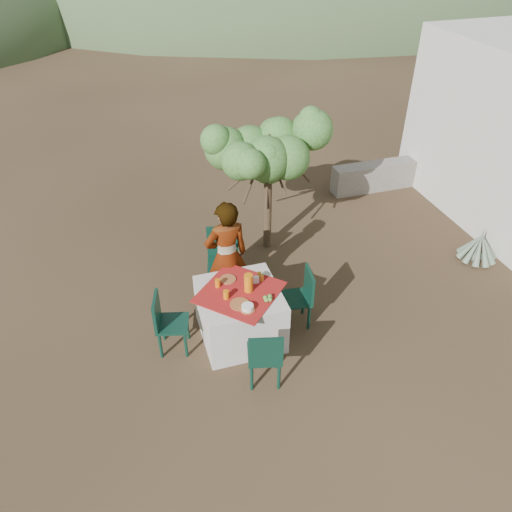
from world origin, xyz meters
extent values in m
plane|color=#312216|center=(0.00, 0.00, 0.00)|extent=(160.00, 160.00, 0.00)
cube|color=silver|center=(-0.52, 0.18, 0.38)|extent=(1.02, 1.02, 0.75)
cube|color=maroon|center=(-0.52, 0.18, 0.76)|extent=(1.30, 1.30, 0.01)
cylinder|color=black|center=(-0.72, 1.04, 0.24)|extent=(0.05, 0.05, 0.49)
cylinder|color=black|center=(-0.36, 0.96, 0.24)|extent=(0.05, 0.05, 0.49)
cylinder|color=black|center=(-0.63, 1.40, 0.24)|extent=(0.05, 0.05, 0.49)
cylinder|color=black|center=(-0.27, 1.32, 0.24)|extent=(0.05, 0.05, 0.49)
cube|color=black|center=(-0.50, 1.18, 0.49)|extent=(0.55, 0.55, 0.04)
cube|color=black|center=(-0.45, 1.38, 0.75)|extent=(0.45, 0.15, 0.48)
cylinder|color=black|center=(-0.25, -0.52, 0.22)|extent=(0.04, 0.04, 0.43)
cylinder|color=black|center=(-0.57, -0.44, 0.22)|extent=(0.04, 0.04, 0.43)
cylinder|color=black|center=(-0.33, -0.83, 0.22)|extent=(0.04, 0.04, 0.43)
cylinder|color=black|center=(-0.64, -0.75, 0.22)|extent=(0.04, 0.04, 0.43)
cube|color=black|center=(-0.45, -0.63, 0.43)|extent=(0.49, 0.49, 0.04)
cube|color=black|center=(-0.49, -0.81, 0.66)|extent=(0.40, 0.13, 0.42)
cylinder|color=black|center=(-1.29, 0.01, 0.21)|extent=(0.04, 0.04, 0.43)
cylinder|color=black|center=(-1.21, 0.32, 0.21)|extent=(0.04, 0.04, 0.43)
cylinder|color=black|center=(-1.61, 0.09, 0.21)|extent=(0.04, 0.04, 0.43)
cylinder|color=black|center=(-1.52, 0.40, 0.21)|extent=(0.04, 0.04, 0.43)
cube|color=black|center=(-1.41, 0.20, 0.43)|extent=(0.48, 0.48, 0.04)
cube|color=black|center=(-1.58, 0.25, 0.65)|extent=(0.14, 0.39, 0.42)
cylinder|color=black|center=(0.12, 0.38, 0.21)|extent=(0.04, 0.04, 0.43)
cylinder|color=black|center=(0.08, 0.06, 0.21)|extent=(0.04, 0.04, 0.43)
cylinder|color=black|center=(0.44, 0.34, 0.21)|extent=(0.04, 0.04, 0.43)
cylinder|color=black|center=(0.40, 0.02, 0.21)|extent=(0.04, 0.04, 0.43)
cube|color=black|center=(0.26, 0.20, 0.43)|extent=(0.45, 0.45, 0.04)
cube|color=black|center=(0.44, 0.17, 0.65)|extent=(0.09, 0.40, 0.42)
imported|color=#8C6651|center=(-0.52, 0.85, 0.85)|extent=(0.66, 0.47, 1.69)
cylinder|color=#453522|center=(0.48, 2.10, 0.76)|extent=(0.13, 0.13, 1.52)
sphere|color=#365F23|center=(0.48, 2.10, 1.52)|extent=(0.65, 0.65, 0.65)
sphere|color=#365F23|center=(1.08, 2.10, 1.68)|extent=(0.61, 0.61, 0.61)
sphere|color=#365F23|center=(-0.06, 2.20, 1.63)|extent=(0.57, 0.57, 0.57)
sphere|color=#365F23|center=(0.59, 2.69, 1.74)|extent=(0.59, 0.59, 0.59)
sphere|color=#365F23|center=(0.54, 1.55, 1.58)|extent=(0.52, 0.52, 0.52)
sphere|color=slate|center=(3.65, 0.73, 0.04)|extent=(0.21, 0.21, 0.21)
cone|color=slate|center=(3.65, 0.73, 0.31)|extent=(0.11, 0.11, 0.60)
cone|color=slate|center=(3.78, 0.77, 0.24)|extent=(0.37, 0.19, 0.52)
cone|color=slate|center=(3.73, 0.84, 0.24)|extent=(0.28, 0.32, 0.53)
cone|color=slate|center=(3.65, 0.87, 0.24)|extent=(0.13, 0.37, 0.51)
cone|color=slate|center=(3.57, 0.84, 0.24)|extent=(0.27, 0.33, 0.53)
cone|color=slate|center=(3.52, 0.78, 0.24)|extent=(0.36, 0.21, 0.52)
cone|color=slate|center=(3.52, 0.69, 0.24)|extent=(0.37, 0.19, 0.52)
cone|color=slate|center=(3.56, 0.62, 0.24)|extent=(0.28, 0.32, 0.53)
cone|color=slate|center=(3.64, 0.59, 0.24)|extent=(0.13, 0.37, 0.51)
cone|color=slate|center=(3.72, 0.62, 0.24)|extent=(0.27, 0.33, 0.53)
cone|color=slate|center=(3.78, 0.68, 0.24)|extent=(0.36, 0.21, 0.52)
cube|color=gray|center=(3.60, 3.40, 0.28)|extent=(2.60, 0.35, 0.55)
cylinder|color=brown|center=(-0.60, 0.46, 0.77)|extent=(0.21, 0.21, 0.01)
cylinder|color=brown|center=(-0.59, -0.06, 0.77)|extent=(0.25, 0.25, 0.01)
cylinder|color=orange|center=(-0.76, 0.36, 0.82)|extent=(0.07, 0.07, 0.11)
cylinder|color=orange|center=(-0.72, 0.10, 0.82)|extent=(0.07, 0.07, 0.12)
cylinder|color=orange|center=(-0.41, 0.17, 0.89)|extent=(0.11, 0.11, 0.25)
cylinder|color=brown|center=(-0.52, -0.18, 0.77)|extent=(0.19, 0.19, 0.01)
cylinder|color=white|center=(-0.52, -0.18, 0.80)|extent=(0.15, 0.15, 0.06)
cylinder|color=#C57C22|center=(-0.18, 0.31, 0.80)|extent=(0.05, 0.05, 0.08)
cylinder|color=#C57C22|center=(-0.20, 0.37, 0.81)|extent=(0.06, 0.06, 0.09)
cube|color=white|center=(-0.27, 0.29, 0.81)|extent=(0.08, 0.05, 0.10)
sphere|color=#5A8E33|center=(-0.26, -0.07, 0.79)|extent=(0.06, 0.06, 0.06)
sphere|color=#5A8E33|center=(-0.20, -0.06, 0.79)|extent=(0.06, 0.06, 0.06)
sphere|color=#5A8E33|center=(-0.21, -0.11, 0.79)|extent=(0.06, 0.06, 0.06)
sphere|color=#5A8E33|center=(-0.26, -0.11, 0.79)|extent=(0.06, 0.06, 0.06)
camera|label=1|loc=(-1.75, -4.54, 4.86)|focal=35.00mm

